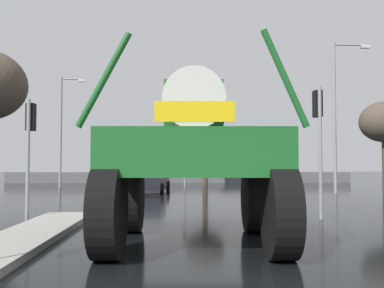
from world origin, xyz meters
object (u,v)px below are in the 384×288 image
object	(u,v)px
traffic_signal_far_right	(185,145)
bare_tree_far_center	(205,122)
traffic_signal_far_left	(129,150)
streetlight_far_left	(63,126)
sedan_ahead	(151,180)
traffic_signal_near_right	(318,122)
bare_tree_right	(384,122)
oversize_sprayer	(194,158)
streetlight_far_right	(337,109)
traffic_signal_near_left	(30,132)

from	to	relation	value
traffic_signal_far_right	bare_tree_far_center	size ratio (longest dim) A/B	0.66
traffic_signal_far_left	bare_tree_far_center	xyz separation A→B (m)	(5.69, 3.21, 2.34)
streetlight_far_left	sedan_ahead	bearing A→B (deg)	-39.36
streetlight_far_left	traffic_signal_far_left	bearing A→B (deg)	5.09
traffic_signal_near_right	traffic_signal_far_left	xyz separation A→B (m)	(-7.78, 17.91, -0.40)
traffic_signal_far_left	bare_tree_far_center	distance (m)	6.94
traffic_signal_far_right	bare_tree_right	bearing A→B (deg)	-40.11
oversize_sprayer	bare_tree_right	xyz separation A→B (m)	(10.68, 13.25, 2.03)
traffic_signal_near_right	traffic_signal_far_right	world-z (taller)	traffic_signal_far_right
streetlight_far_left	traffic_signal_far_right	bearing A→B (deg)	2.67
traffic_signal_far_right	sedan_ahead	bearing A→B (deg)	-110.36
streetlight_far_right	bare_tree_right	world-z (taller)	streetlight_far_right
traffic_signal_near_left	oversize_sprayer	bearing A→B (deg)	-40.25
streetlight_far_left	oversize_sprayer	bearing A→B (deg)	-69.03
streetlight_far_left	traffic_signal_near_right	bearing A→B (deg)	-54.73
sedan_ahead	traffic_signal_near_right	world-z (taller)	traffic_signal_near_right
oversize_sprayer	traffic_signal_near_left	distance (m)	6.38
traffic_signal_near_left	streetlight_far_left	size ratio (longest dim) A/B	0.47
traffic_signal_near_left	bare_tree_far_center	xyz separation A→B (m)	(6.84, 21.11, 2.28)
streetlight_far_left	streetlight_far_right	xyz separation A→B (m)	(17.04, -6.78, 0.45)
traffic_signal_near_left	streetlight_far_right	size ratio (longest dim) A/B	0.43
streetlight_far_right	bare_tree_right	bearing A→B (deg)	-39.11
traffic_signal_far_left	traffic_signal_near_left	bearing A→B (deg)	-93.68
oversize_sprayer	traffic_signal_far_right	bearing A→B (deg)	1.14
bare_tree_right	bare_tree_far_center	bearing A→B (deg)	125.97
traffic_signal_near_right	streetlight_far_left	size ratio (longest dim) A/B	0.53
traffic_signal_near_right	sedan_ahead	bearing A→B (deg)	115.84
bare_tree_far_center	oversize_sprayer	bearing A→B (deg)	-94.56
oversize_sprayer	traffic_signal_near_left	xyz separation A→B (m)	(-4.83, 4.09, 0.84)
sedan_ahead	traffic_signal_near_left	xyz separation A→B (m)	(-3.03, -12.19, 1.95)
oversize_sprayer	traffic_signal_near_left	size ratio (longest dim) A/B	1.37
traffic_signal_near_left	bare_tree_right	size ratio (longest dim) A/B	0.73
traffic_signal_near_left	bare_tree_far_center	distance (m)	22.31
sedan_ahead	traffic_signal_far_right	xyz separation A→B (m)	(2.12, 5.71, 2.31)
traffic_signal_near_left	traffic_signal_far_right	size ratio (longest dim) A/B	0.88
bare_tree_far_center	bare_tree_right	bearing A→B (deg)	-54.03
traffic_signal_far_left	streetlight_far_left	size ratio (longest dim) A/B	0.46
traffic_signal_far_right	streetlight_far_right	size ratio (longest dim) A/B	0.48
traffic_signal_near_right	bare_tree_right	bearing A→B (deg)	54.33
streetlight_far_left	streetlight_far_right	world-z (taller)	streetlight_far_right
traffic_signal_near_right	traffic_signal_far_left	size ratio (longest dim) A/B	1.15
traffic_signal_far_left	streetlight_far_right	world-z (taller)	streetlight_far_right
traffic_signal_far_right	streetlight_far_left	xyz separation A→B (m)	(-8.59, -0.40, 1.30)
sedan_ahead	streetlight_far_right	world-z (taller)	streetlight_far_right
sedan_ahead	traffic_signal_far_left	bearing A→B (deg)	24.49
traffic_signal_far_left	traffic_signal_far_right	xyz separation A→B (m)	(3.99, -0.01, 0.42)
traffic_signal_far_left	sedan_ahead	bearing A→B (deg)	-71.87
traffic_signal_near_left	sedan_ahead	bearing A→B (deg)	76.06
traffic_signal_near_left	bare_tree_far_center	bearing A→B (deg)	72.05
oversize_sprayer	sedan_ahead	xyz separation A→B (m)	(-1.80, 16.27, -1.12)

